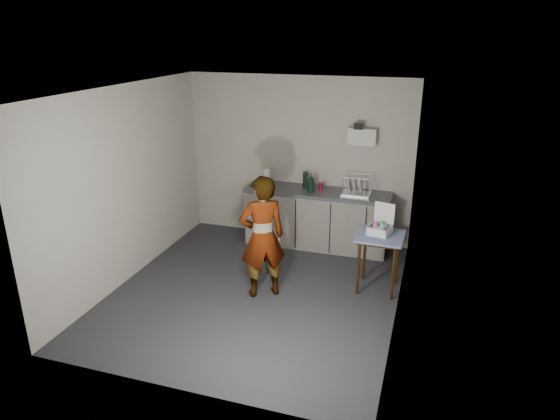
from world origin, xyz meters
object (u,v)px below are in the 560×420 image
(dark_bottle, at_px, (305,180))
(bakery_box, at_px, (380,227))
(standing_man, at_px, (262,237))
(soap_bottle, at_px, (311,183))
(dish_rack, at_px, (356,190))
(paper_towel, at_px, (267,178))
(side_table, at_px, (380,242))
(kitchen_counter, at_px, (317,220))
(soda_can, at_px, (321,186))

(dark_bottle, xyz_separation_m, bakery_box, (1.30, -1.14, -0.19))
(standing_man, xyz_separation_m, soap_bottle, (0.21, 1.61, 0.26))
(standing_man, distance_m, bakery_box, 1.52)
(dish_rack, bearing_deg, paper_towel, -176.12)
(soap_bottle, xyz_separation_m, paper_towel, (-0.71, 0.03, -0.00))
(side_table, height_order, paper_towel, paper_towel)
(kitchen_counter, xyz_separation_m, soap_bottle, (-0.08, -0.11, 0.63))
(kitchen_counter, height_order, soap_bottle, soap_bottle)
(standing_man, bearing_deg, bakery_box, 171.50)
(side_table, xyz_separation_m, dish_rack, (-0.52, 1.15, 0.30))
(dish_rack, bearing_deg, dark_bottle, 177.01)
(paper_towel, relative_size, bakery_box, 0.83)
(soap_bottle, height_order, paper_towel, paper_towel)
(soda_can, relative_size, paper_towel, 0.37)
(kitchen_counter, relative_size, dish_rack, 5.37)
(kitchen_counter, xyz_separation_m, standing_man, (-0.29, -1.72, 0.37))
(dark_bottle, bearing_deg, bakery_box, -41.19)
(dark_bottle, xyz_separation_m, paper_towel, (-0.58, -0.14, 0.02))
(standing_man, bearing_deg, kitchen_counter, -133.13)
(dark_bottle, relative_size, dish_rack, 0.64)
(kitchen_counter, bearing_deg, paper_towel, -174.28)
(dark_bottle, height_order, dish_rack, dish_rack)
(dark_bottle, relative_size, bakery_box, 0.70)
(bakery_box, bearing_deg, soda_can, 146.60)
(side_table, relative_size, dark_bottle, 2.91)
(paper_towel, bearing_deg, side_table, -29.20)
(kitchen_counter, height_order, dark_bottle, dark_bottle)
(dark_bottle, height_order, paper_towel, paper_towel)
(side_table, distance_m, dark_bottle, 1.82)
(soda_can, xyz_separation_m, paper_towel, (-0.83, -0.12, 0.09))
(side_table, xyz_separation_m, bakery_box, (-0.02, 0.06, 0.18))
(side_table, height_order, soda_can, soda_can)
(side_table, relative_size, standing_man, 0.48)
(standing_man, height_order, paper_towel, standing_man)
(kitchen_counter, relative_size, soda_can, 19.12)
(dark_bottle, bearing_deg, soda_can, -4.45)
(dish_rack, bearing_deg, kitchen_counter, -178.64)
(kitchen_counter, bearing_deg, dark_bottle, 165.58)
(standing_man, relative_size, paper_towel, 5.10)
(soap_bottle, height_order, bakery_box, soap_bottle)
(kitchen_counter, xyz_separation_m, dark_bottle, (-0.22, 0.06, 0.62))
(bakery_box, bearing_deg, side_table, -60.37)
(soda_can, bearing_deg, side_table, -47.92)
(paper_towel, bearing_deg, standing_man, -73.00)
(standing_man, bearing_deg, paper_towel, -106.45)
(kitchen_counter, relative_size, side_table, 2.90)
(dark_bottle, bearing_deg, soap_bottle, -51.35)
(kitchen_counter, xyz_separation_m, side_table, (1.10, -1.14, 0.25))
(side_table, bearing_deg, bakery_box, 107.95)
(bakery_box, bearing_deg, dark_bottle, 152.34)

